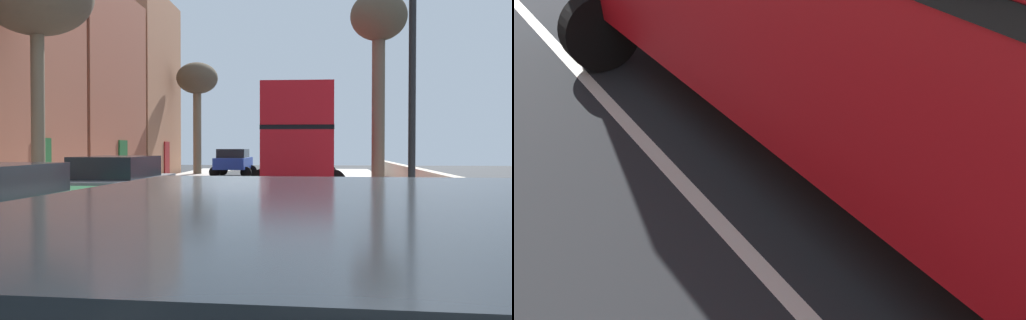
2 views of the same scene
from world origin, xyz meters
The scene contains 11 objects.
ground_plane centered at (0.00, 0.00, 0.00)m, with size 84.00×84.00×0.00m, color black.
road_centre_line centered at (0.00, 0.00, 0.00)m, with size 0.16×54.00×0.01m, color silver.
sidewalk_left centered at (-4.90, 0.00, 0.06)m, with size 2.60×60.00×0.12m, color #B2ADA3.
sidewalk_right centered at (4.90, 0.00, 0.06)m, with size 2.60×60.00×0.12m, color #B2ADA3.
boundary_wall_right centered at (6.45, 0.00, 0.47)m, with size 0.36×54.00×0.95m, color beige.
double_decker_bus centered at (1.70, 10.53, 2.35)m, with size 3.69×10.27×4.06m.
parked_car_grey_left_1 centered at (-2.50, -0.08, 0.91)m, with size 2.46×4.52×1.58m.
parked_car_blue_left_4 centered at (-2.50, 20.48, 0.95)m, with size 2.50×4.36×1.66m.
street_tree_left_2 centered at (-4.90, 21.39, 5.71)m, with size 2.57×2.57×6.87m.
street_tree_right_3 centered at (5.15, 11.87, 6.97)m, with size 2.48×2.48×8.50m.
lamppost_right centered at (4.30, -2.77, 3.81)m, with size 0.32×0.32×6.31m.
Camera 1 is at (2.46, -14.44, 1.83)m, focal length 41.31 mm.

